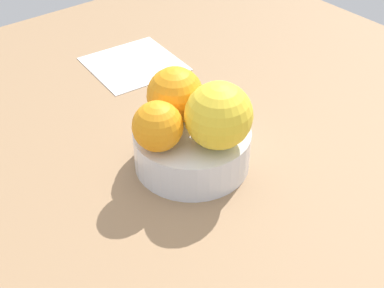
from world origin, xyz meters
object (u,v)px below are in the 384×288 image
object	(u,v)px
fruit_bowl	(192,148)
orange_in_bowl_2	(156,125)
orange_in_bowl_0	(175,95)
folded_napkin	(134,64)
orange_in_bowl_1	(219,116)

from	to	relation	value
fruit_bowl	orange_in_bowl_2	bearing A→B (deg)	87.13
orange_in_bowl_0	orange_in_bowl_2	xyz separation A→B (cm)	(-3.15, 5.10, -0.56)
fruit_bowl	folded_napkin	world-z (taller)	fruit_bowl
fruit_bowl	orange_in_bowl_2	world-z (taller)	orange_in_bowl_2
fruit_bowl	orange_in_bowl_1	bearing A→B (deg)	-167.13
orange_in_bowl_0	orange_in_bowl_1	bearing A→B (deg)	-172.49
folded_napkin	orange_in_bowl_2	bearing A→B (deg)	152.67
fruit_bowl	orange_in_bowl_1	distance (cm)	7.93
fruit_bowl	orange_in_bowl_2	xyz separation A→B (cm)	(0.26, 5.17, 5.81)
orange_in_bowl_1	folded_napkin	bearing A→B (deg)	-13.95
fruit_bowl	orange_in_bowl_0	xyz separation A→B (cm)	(3.40, 0.07, 6.37)
orange_in_bowl_2	folded_napkin	world-z (taller)	orange_in_bowl_2
orange_in_bowl_1	orange_in_bowl_2	distance (cm)	7.43
fruit_bowl	folded_napkin	bearing A→B (deg)	-17.65
fruit_bowl	folded_napkin	distance (cm)	28.12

